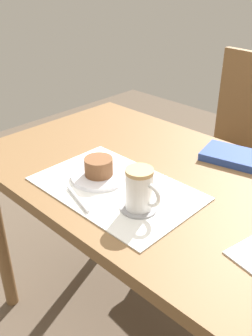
{
  "coord_description": "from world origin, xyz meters",
  "views": [
    {
      "loc": [
        0.57,
        -0.75,
        1.26
      ],
      "look_at": [
        -0.06,
        -0.1,
        0.76
      ],
      "focal_mm": 40.0,
      "sensor_mm": 36.0,
      "label": 1
    }
  ],
  "objects_px": {
    "wooden_chair": "(235,150)",
    "coffee_mug": "(140,189)",
    "pastry": "(99,166)",
    "small_book": "(232,156)",
    "dining_table": "(164,202)",
    "pastry_plate": "(99,176)"
  },
  "relations": [
    {
      "from": "coffee_mug",
      "to": "small_book",
      "type": "bearing_deg",
      "value": 86.71
    },
    {
      "from": "small_book",
      "to": "wooden_chair",
      "type": "bearing_deg",
      "value": 102.62
    },
    {
      "from": "pastry",
      "to": "small_book",
      "type": "bearing_deg",
      "value": 60.64
    },
    {
      "from": "wooden_chair",
      "to": "small_book",
      "type": "bearing_deg",
      "value": 119.77
    },
    {
      "from": "dining_table",
      "to": "small_book",
      "type": "distance_m",
      "value": 0.27
    },
    {
      "from": "coffee_mug",
      "to": "small_book",
      "type": "height_order",
      "value": "coffee_mug"
    },
    {
      "from": "coffee_mug",
      "to": "pastry",
      "type": "bearing_deg",
      "value": 170.38
    },
    {
      "from": "dining_table",
      "to": "small_book",
      "type": "height_order",
      "value": "small_book"
    },
    {
      "from": "dining_table",
      "to": "small_book",
      "type": "relative_size",
      "value": 6.66
    },
    {
      "from": "pastry",
      "to": "wooden_chair",
      "type": "bearing_deg",
      "value": 90.34
    },
    {
      "from": "pastry",
      "to": "coffee_mug",
      "type": "height_order",
      "value": "coffee_mug"
    },
    {
      "from": "wooden_chair",
      "to": "pastry_plate",
      "type": "height_order",
      "value": "wooden_chair"
    },
    {
      "from": "wooden_chair",
      "to": "coffee_mug",
      "type": "distance_m",
      "value": 0.92
    },
    {
      "from": "dining_table",
      "to": "pastry_plate",
      "type": "height_order",
      "value": "pastry_plate"
    },
    {
      "from": "wooden_chair",
      "to": "pastry",
      "type": "bearing_deg",
      "value": 94.7
    },
    {
      "from": "dining_table",
      "to": "wooden_chair",
      "type": "relative_size",
      "value": 1.31
    },
    {
      "from": "wooden_chair",
      "to": "small_book",
      "type": "height_order",
      "value": "wooden_chair"
    },
    {
      "from": "pastry_plate",
      "to": "pastry",
      "type": "height_order",
      "value": "pastry"
    },
    {
      "from": "dining_table",
      "to": "pastry_plate",
      "type": "bearing_deg",
      "value": -134.96
    },
    {
      "from": "pastry",
      "to": "small_book",
      "type": "distance_m",
      "value": 0.43
    },
    {
      "from": "dining_table",
      "to": "pastry",
      "type": "distance_m",
      "value": 0.23
    },
    {
      "from": "wooden_chair",
      "to": "coffee_mug",
      "type": "relative_size",
      "value": 8.46
    }
  ]
}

